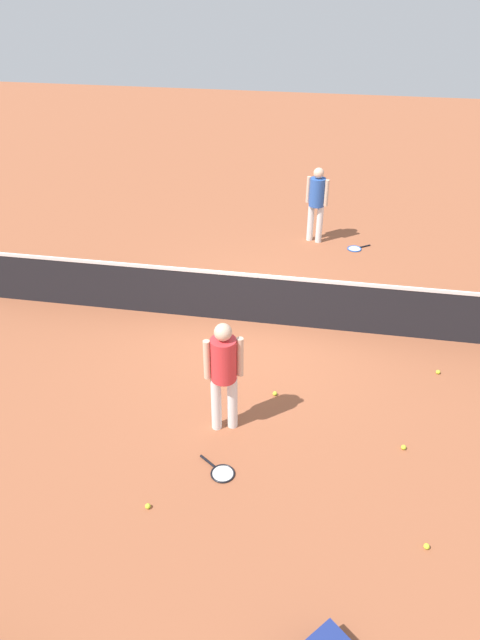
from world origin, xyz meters
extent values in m
plane|color=#9E5638|center=(0.00, 0.00, 0.00)|extent=(40.00, 40.00, 0.00)
cube|color=black|center=(0.00, 0.00, 0.46)|extent=(10.00, 0.02, 0.91)
cube|color=white|center=(0.00, 0.00, 0.94)|extent=(10.00, 0.04, 0.06)
cylinder|color=white|center=(0.16, -2.69, 0.42)|extent=(0.18, 0.18, 0.85)
cylinder|color=white|center=(-0.05, -2.75, 0.42)|extent=(0.18, 0.18, 0.85)
cylinder|color=red|center=(0.05, -2.72, 1.16)|extent=(0.43, 0.43, 0.62)
cylinder|color=beige|center=(0.26, -2.65, 1.18)|extent=(0.11, 0.11, 0.58)
cylinder|color=beige|center=(-0.15, -2.79, 1.18)|extent=(0.11, 0.11, 0.58)
sphere|color=beige|center=(0.05, -2.72, 1.58)|extent=(0.29, 0.29, 0.23)
cylinder|color=white|center=(0.96, 3.58, 0.42)|extent=(0.18, 0.18, 0.85)
cylinder|color=white|center=(0.75, 3.66, 0.42)|extent=(0.18, 0.18, 0.85)
cylinder|color=#2D59B2|center=(0.86, 3.62, 1.16)|extent=(0.44, 0.44, 0.62)
cylinder|color=beige|center=(1.06, 3.54, 1.18)|extent=(0.12, 0.12, 0.58)
cylinder|color=beige|center=(0.66, 3.69, 1.18)|extent=(0.12, 0.12, 0.58)
sphere|color=beige|center=(0.86, 3.62, 1.58)|extent=(0.30, 0.30, 0.23)
torus|color=black|center=(0.20, -3.58, 0.01)|extent=(0.44, 0.44, 0.02)
cylinder|color=silver|center=(0.20, -3.58, 0.01)|extent=(0.37, 0.37, 0.00)
cylinder|color=black|center=(-0.03, -3.42, 0.02)|extent=(0.25, 0.19, 0.03)
torus|color=blue|center=(1.78, 3.33, 0.01)|extent=(0.44, 0.44, 0.02)
cylinder|color=silver|center=(1.78, 3.33, 0.01)|extent=(0.37, 0.37, 0.00)
cylinder|color=black|center=(2.01, 3.50, 0.02)|extent=(0.25, 0.19, 0.03)
sphere|color=#C6E033|center=(-0.57, -4.26, 0.03)|extent=(0.07, 0.07, 0.07)
sphere|color=#C6E033|center=(2.48, -2.73, 0.03)|extent=(0.07, 0.07, 0.07)
sphere|color=#C6E033|center=(3.12, -0.97, 0.03)|extent=(0.07, 0.07, 0.07)
sphere|color=#C6E033|center=(0.66, -1.94, 0.03)|extent=(0.07, 0.07, 0.07)
sphere|color=#C6E033|center=(2.64, -4.24, 0.03)|extent=(0.07, 0.07, 0.07)
camera|label=1|loc=(1.30, -8.52, 5.58)|focal=32.17mm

